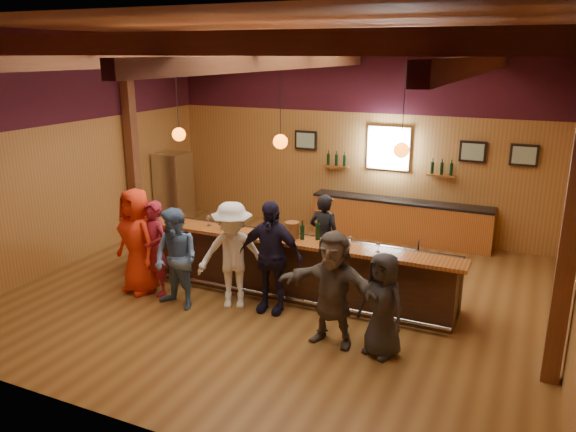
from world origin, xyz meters
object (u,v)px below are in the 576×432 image
at_px(back_bar_cabinet, 400,221).
at_px(customer_orange, 137,241).
at_px(customer_denim, 176,259).
at_px(customer_navy, 270,257).
at_px(bottle_a, 302,232).
at_px(bartender, 324,238).
at_px(customer_brown, 333,288).
at_px(customer_white, 233,255).
at_px(customer_dark, 382,305).
at_px(ice_bucket, 292,230).
at_px(stainless_fridge, 174,190).
at_px(bar_counter, 285,263).
at_px(customer_redvest, 155,249).

distance_m(back_bar_cabinet, customer_orange, 5.86).
relative_size(customer_denim, customer_navy, 0.91).
xyz_separation_m(customer_orange, bottle_a, (2.79, 0.82, 0.30)).
bearing_deg(customer_denim, bartender, 59.82).
bearing_deg(back_bar_cabinet, customer_brown, -87.48).
height_order(customer_white, customer_dark, customer_white).
distance_m(customer_brown, ice_bucket, 1.70).
bearing_deg(ice_bucket, customer_white, -137.27).
height_order(stainless_fridge, bartender, stainless_fridge).
distance_m(back_bar_cabinet, bartender, 2.92).
bearing_deg(customer_dark, back_bar_cabinet, 124.15).
relative_size(back_bar_cabinet, customer_orange, 2.13).
bearing_deg(bar_counter, customer_navy, -82.28).
relative_size(customer_navy, customer_dark, 1.24).
bearing_deg(customer_brown, ice_bucket, 137.72).
relative_size(customer_orange, customer_redvest, 1.12).
height_order(bar_counter, ice_bucket, ice_bucket).
bearing_deg(stainless_fridge, customer_white, -43.25).
relative_size(stainless_fridge, customer_denim, 1.06).
bearing_deg(bottle_a, customer_navy, -120.18).
relative_size(bar_counter, customer_dark, 4.17).
height_order(customer_redvest, customer_white, customer_white).
bearing_deg(customer_navy, stainless_fridge, 139.24).
height_order(back_bar_cabinet, customer_navy, customer_navy).
bearing_deg(back_bar_cabinet, bar_counter, -108.34).
height_order(customer_orange, customer_redvest, customer_orange).
bearing_deg(customer_redvest, customer_dark, 12.30).
relative_size(customer_orange, bartender, 1.14).
relative_size(back_bar_cabinet, customer_redvest, 2.38).
distance_m(customer_brown, bottle_a, 1.55).
xyz_separation_m(customer_redvest, ice_bucket, (2.24, 0.82, 0.40)).
bearing_deg(ice_bucket, customer_orange, -161.93).
xyz_separation_m(bartender, bottle_a, (-0.00, -1.03, 0.41)).
bearing_deg(back_bar_cabinet, bottle_a, -101.09).
distance_m(bar_counter, back_bar_cabinet, 3.76).
xyz_separation_m(customer_orange, bartender, (2.79, 1.85, -0.11)).
bearing_deg(customer_navy, customer_brown, -28.00).
height_order(back_bar_cabinet, customer_denim, customer_denim).
relative_size(customer_white, customer_dark, 1.20).
bearing_deg(customer_white, customer_redvest, 161.05).
bearing_deg(bar_counter, customer_brown, -45.27).
height_order(customer_orange, customer_navy, customer_orange).
bearing_deg(back_bar_cabinet, customer_redvest, -124.63).
distance_m(back_bar_cabinet, customer_denim, 5.54).
bearing_deg(customer_dark, stainless_fridge, 171.51).
relative_size(customer_denim, customer_white, 0.94).
bearing_deg(customer_dark, customer_orange, -161.15).
relative_size(ice_bucket, bottle_a, 0.81).
bearing_deg(stainless_fridge, bar_counter, -30.76).
height_order(stainless_fridge, customer_orange, customer_orange).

